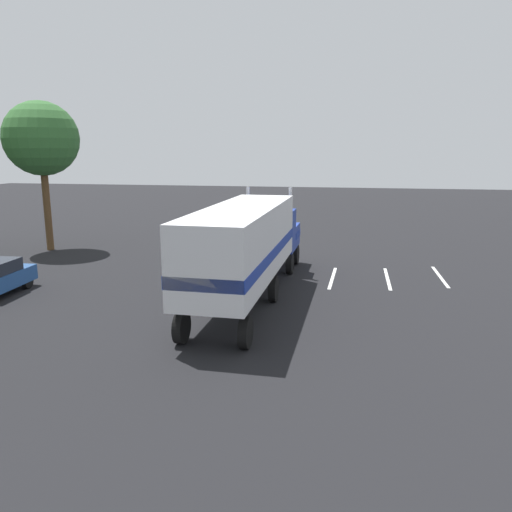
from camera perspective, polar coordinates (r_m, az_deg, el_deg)
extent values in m
plane|color=black|center=(27.46, 1.54, -1.33)|extent=(120.00, 120.00, 0.00)
cube|color=silver|center=(25.56, 8.73, -2.48)|extent=(4.40, 0.34, 0.01)
cube|color=silver|center=(25.97, 14.80, -2.51)|extent=(4.40, 0.20, 0.01)
cube|color=silver|center=(27.19, 20.29, -2.22)|extent=(4.40, 0.22, 0.01)
cube|color=#193399|center=(27.93, 2.27, 2.45)|extent=(1.86, 2.55, 1.20)
cube|color=#193399|center=(26.29, 1.69, 2.95)|extent=(1.46, 2.53, 2.20)
cube|color=silver|center=(28.84, 2.59, 2.76)|extent=(0.13, 2.10, 1.08)
cube|color=#193399|center=(27.92, 2.27, 2.57)|extent=(1.86, 2.58, 0.36)
cylinder|color=silver|center=(25.89, -0.92, 4.16)|extent=(0.18, 0.18, 3.40)
cylinder|color=silver|center=(25.49, 3.92, 4.01)|extent=(0.18, 0.18, 3.40)
cube|color=silver|center=(20.07, -1.54, 1.68)|extent=(10.56, 2.87, 2.80)
cube|color=#193399|center=(20.15, -1.53, 0.51)|extent=(10.56, 2.91, 0.44)
cylinder|color=silver|center=(27.18, -0.87, 0.58)|extent=(1.32, 0.67, 0.64)
cylinder|color=black|center=(28.63, 0.18, 0.36)|extent=(1.11, 0.33, 1.10)
cylinder|color=black|center=(28.28, 4.55, 0.17)|extent=(1.11, 0.33, 1.10)
cylinder|color=black|center=(26.44, -0.83, -0.63)|extent=(1.11, 0.33, 1.10)
cylinder|color=black|center=(26.05, 3.89, -0.85)|extent=(1.11, 0.33, 1.10)
cylinder|color=black|center=(21.78, -3.72, -3.45)|extent=(1.11, 0.33, 1.10)
cylinder|color=black|center=(21.31, 2.00, -3.78)|extent=(1.11, 0.33, 1.10)
cylinder|color=black|center=(17.03, -8.51, -8.06)|extent=(1.11, 0.33, 1.10)
cylinder|color=black|center=(16.42, -1.21, -8.70)|extent=(1.11, 0.33, 1.10)
cylinder|color=#2D3347|center=(22.90, -7.66, -3.12)|extent=(0.18, 0.18, 0.82)
cylinder|color=#2D3347|center=(22.77, -7.81, -3.21)|extent=(0.18, 0.18, 0.82)
cylinder|color=#A5728C|center=(22.66, -7.79, -1.46)|extent=(0.34, 0.34, 0.58)
sphere|color=tan|center=(22.57, -7.82, -0.46)|extent=(0.23, 0.23, 0.23)
cube|color=black|center=(22.73, -8.25, -1.35)|extent=(0.27, 0.18, 0.36)
cylinder|color=black|center=(25.67, -24.67, -2.68)|extent=(0.65, 0.25, 0.64)
cylinder|color=brown|center=(34.57, -22.76, 5.08)|extent=(0.44, 0.44, 5.43)
sphere|color=#31632D|center=(34.38, -23.35, 12.23)|extent=(4.58, 4.58, 4.58)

